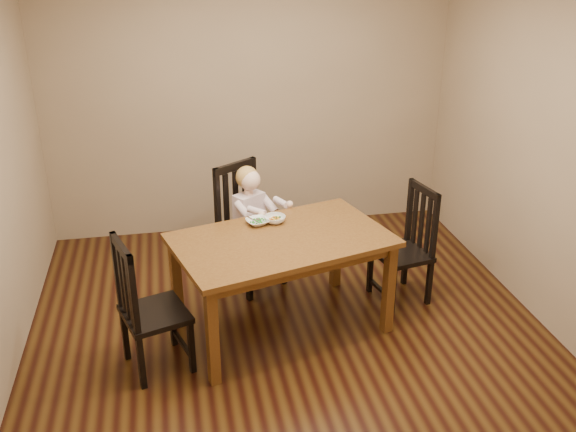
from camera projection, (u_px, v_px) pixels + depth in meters
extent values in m
cube|color=#442A0E|center=(289.00, 329.00, 5.05)|extent=(4.00, 4.00, 0.01)
cube|color=#967D5F|center=(249.00, 100.00, 6.29)|extent=(4.00, 0.01, 2.70)
cube|color=#967D5F|center=(380.00, 323.00, 2.71)|extent=(4.00, 0.01, 2.70)
cube|color=#967D5F|center=(547.00, 150.00, 4.85)|extent=(0.01, 4.00, 2.70)
cube|color=#543013|center=(282.00, 240.00, 4.76)|extent=(1.77, 1.33, 0.04)
cube|color=#543013|center=(282.00, 248.00, 4.78)|extent=(1.61, 1.17, 0.08)
cube|color=#543013|center=(212.00, 337.00, 4.30)|extent=(0.09, 0.09, 0.74)
cube|color=#543013|center=(389.00, 289.00, 4.88)|extent=(0.09, 0.09, 0.74)
cube|color=#543013|center=(177.00, 284.00, 4.95)|extent=(0.09, 0.09, 0.74)
cube|color=#543013|center=(336.00, 247.00, 5.53)|extent=(0.09, 0.09, 0.74)
cube|color=black|center=(251.00, 237.00, 5.52)|extent=(0.64, 0.63, 0.04)
cube|color=black|center=(255.00, 247.00, 5.87)|extent=(0.06, 0.06, 0.44)
cube|color=black|center=(220.00, 262.00, 5.61)|extent=(0.06, 0.06, 0.44)
cube|color=black|center=(284.00, 261.00, 5.62)|extent=(0.06, 0.06, 0.44)
cube|color=black|center=(249.00, 277.00, 5.36)|extent=(0.06, 0.06, 0.44)
cube|color=black|center=(253.00, 190.00, 5.64)|extent=(0.06, 0.06, 0.61)
cube|color=black|center=(217.00, 203.00, 5.38)|extent=(0.06, 0.06, 0.61)
cube|color=black|center=(235.00, 166.00, 5.40)|extent=(0.39, 0.28, 0.06)
cube|color=black|center=(245.00, 196.00, 5.59)|extent=(0.05, 0.04, 0.52)
cube|color=black|center=(236.00, 200.00, 5.52)|extent=(0.05, 0.04, 0.52)
cube|color=black|center=(226.00, 203.00, 5.45)|extent=(0.05, 0.04, 0.52)
cube|color=black|center=(155.00, 314.00, 4.46)|extent=(0.54, 0.55, 0.04)
cube|color=black|center=(125.00, 335.00, 4.62)|extent=(0.05, 0.05, 0.41)
cube|color=black|center=(141.00, 363.00, 4.32)|extent=(0.05, 0.05, 0.41)
cube|color=black|center=(173.00, 321.00, 4.78)|extent=(0.05, 0.05, 0.41)
cube|color=black|center=(192.00, 347.00, 4.48)|extent=(0.05, 0.05, 0.41)
cube|color=black|center=(117.00, 270.00, 4.40)|extent=(0.05, 0.05, 0.57)
cube|color=black|center=(134.00, 295.00, 4.10)|extent=(0.05, 0.05, 0.57)
cube|color=black|center=(121.00, 248.00, 4.15)|extent=(0.17, 0.41, 0.06)
cube|color=black|center=(121.00, 279.00, 4.34)|extent=(0.03, 0.05, 0.49)
cube|color=black|center=(126.00, 286.00, 4.26)|extent=(0.03, 0.05, 0.49)
cube|color=black|center=(130.00, 293.00, 4.18)|extent=(0.03, 0.05, 0.49)
cube|color=black|center=(401.00, 254.00, 5.31)|extent=(0.49, 0.50, 0.04)
cube|color=black|center=(429.00, 283.00, 5.31)|extent=(0.05, 0.05, 0.40)
cube|color=black|center=(405.00, 263.00, 5.62)|extent=(0.05, 0.05, 0.40)
cube|color=black|center=(393.00, 291.00, 5.19)|extent=(0.05, 0.05, 0.40)
cube|color=black|center=(370.00, 271.00, 5.50)|extent=(0.05, 0.05, 0.40)
cube|color=black|center=(435.00, 227.00, 5.10)|extent=(0.05, 0.05, 0.55)
cube|color=black|center=(410.00, 210.00, 5.41)|extent=(0.05, 0.05, 0.55)
cube|color=black|center=(424.00, 190.00, 5.15)|extent=(0.12, 0.41, 0.06)
cube|color=black|center=(428.00, 226.00, 5.19)|extent=(0.03, 0.05, 0.48)
cube|color=black|center=(422.00, 221.00, 5.27)|extent=(0.03, 0.05, 0.48)
cube|color=black|center=(415.00, 217.00, 5.35)|extent=(0.03, 0.05, 0.48)
imported|color=white|center=(258.00, 222.00, 4.96)|extent=(0.21, 0.21, 0.04)
imported|color=white|center=(275.00, 219.00, 4.99)|extent=(0.17, 0.17, 0.05)
cube|color=silver|center=(254.00, 220.00, 4.92)|extent=(0.11, 0.09, 0.05)
cube|color=silver|center=(254.00, 222.00, 4.92)|extent=(0.05, 0.04, 0.01)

